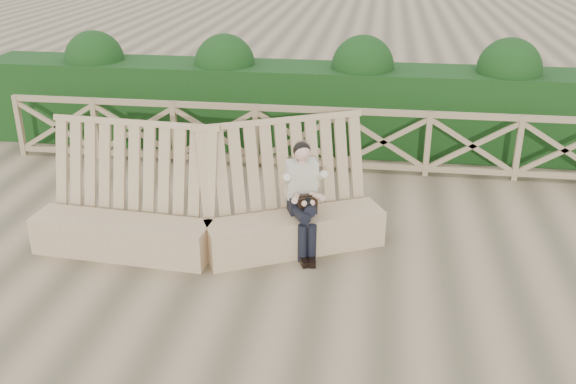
# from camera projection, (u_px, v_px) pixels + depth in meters

# --- Properties ---
(ground) EXTENTS (60.00, 60.00, 0.00)m
(ground) POSITION_uv_depth(u_px,v_px,m) (260.00, 271.00, 7.80)
(ground) COLOR brown
(ground) RESTS_ON ground
(bench) EXTENTS (4.45, 1.71, 1.62)m
(bench) POSITION_uv_depth(u_px,v_px,m) (209.00, 220.00, 8.17)
(bench) COLOR #967656
(bench) RESTS_ON ground
(woman) EXTENTS (0.53, 0.87, 1.42)m
(woman) POSITION_uv_depth(u_px,v_px,m) (303.00, 193.00, 8.06)
(woman) COLOR black
(woman) RESTS_ON ground
(guardrail) EXTENTS (10.10, 0.09, 1.10)m
(guardrail) POSITION_uv_depth(u_px,v_px,m) (297.00, 138.00, 10.77)
(guardrail) COLOR olive
(guardrail) RESTS_ON ground
(hedge) EXTENTS (12.00, 1.20, 1.50)m
(hedge) POSITION_uv_depth(u_px,v_px,m) (306.00, 107.00, 11.78)
(hedge) COLOR black
(hedge) RESTS_ON ground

